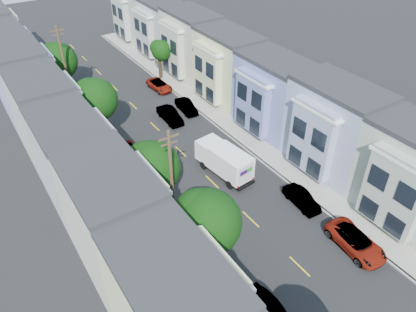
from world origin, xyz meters
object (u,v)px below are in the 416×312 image
Objects in this scene: parked_right_d at (159,85)px; fedex_truck at (224,160)px; tree_far_r at (161,51)px; parked_right_a at (356,242)px; tree_c at (152,168)px; utility_pole_near at (172,187)px; parked_left_d at (131,154)px; tree_b at (206,223)px; parked_left_c at (200,234)px; lead_sedan at (170,115)px; utility_pole_far at (65,68)px; tree_d at (95,100)px; tree_e at (58,61)px; parked_right_c at (186,107)px; parked_right_b at (302,199)px.

fedex_truck is at bearing -102.01° from parked_right_d.
parked_right_a is at bearing -93.17° from tree_far_r.
utility_pole_near reaches higher than tree_c.
utility_pole_near is at bearing -89.97° from tree_c.
parked_right_d is (9.80, 12.36, -0.01)m from parked_left_d.
tree_c is at bearing -100.98° from parked_left_d.
tree_b is 0.77× the size of utility_pole_near.
tree_far_r is 1.11× the size of parked_left_c.
lead_sedan is 0.89× the size of parked_left_c.
utility_pole_far is at bearing 90.00° from utility_pole_near.
utility_pole_far is 27.97m from parked_left_c.
tree_b is 1.03× the size of tree_d.
tree_e is 17.10m from parked_right_c.
utility_pole_far is at bearing 89.99° from tree_c.
parked_right_c is (9.80, 18.62, -0.07)m from parked_left_c.
tree_far_r is at bearing 90.56° from parked_right_b.
parked_right_a is at bearing -81.73° from lead_sedan.
parked_right_d is at bearing -124.87° from tree_far_r.
tree_far_r is at bearing 83.97° from parked_right_c.
tree_d is 1.68× the size of parked_left_d.
tree_far_r is 0.55× the size of utility_pole_far.
parked_left_c is (1.40, -30.87, -4.01)m from tree_e.
utility_pole_near is at bearing -98.28° from parked_left_d.
tree_b is 0.77× the size of utility_pole_far.
lead_sedan is (8.44, 20.84, -4.60)m from tree_b.
parked_right_b is at bearing -70.86° from tree_e.
tree_d is 1.71× the size of parked_right_d.
utility_pole_near reaches higher than parked_right_d.
utility_pole_far is at bearing 146.65° from parked_right_c.
fedex_truck is at bearing -90.14° from lead_sedan.
tree_b reaches higher than parked_right_b.
tree_far_r is at bearing 68.24° from lead_sedan.
utility_pole_near is (0.00, -16.15, -0.08)m from tree_d.
tree_e reaches higher than tree_far_r.
tree_b is 30.69m from utility_pole_far.
parked_right_c is at bearing 56.68° from utility_pole_near.
tree_e is at bearing 113.50° from parked_right_b.
tree_c is at bearing 108.21° from parked_left_c.
tree_e is at bearing 94.96° from parked_left_c.
tree_b is at bearing -96.36° from parked_left_d.
parked_left_c is at bearing 176.22° from parked_right_b.
fedex_truck is at bearing -49.28° from parked_left_d.
lead_sedan is at bearing 67.96° from tree_b.
parked_left_c is 27.49m from parked_right_d.
parked_right_d is at bearing -24.86° from tree_e.
tree_c is at bearing -119.21° from tree_far_r.
parked_right_a is at bearing -21.16° from tree_b.
parked_right_b is (2.77, -19.14, -0.08)m from lead_sedan.
parked_right_b is (11.20, -6.34, -4.10)m from tree_c.
utility_pole_far reaches higher than tree_far_r.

